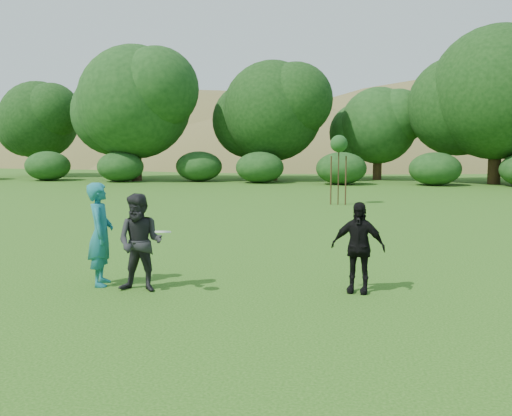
{
  "coord_description": "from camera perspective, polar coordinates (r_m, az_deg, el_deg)",
  "views": [
    {
      "loc": [
        2.42,
        -9.24,
        2.53
      ],
      "look_at": [
        0.0,
        3.0,
        1.1
      ],
      "focal_mm": 40.0,
      "sensor_mm": 36.0,
      "label": 1
    }
  ],
  "objects": [
    {
      "name": "ground",
      "position": [
        9.88,
        -3.41,
        -8.31
      ],
      "size": [
        120.0,
        120.0,
        0.0
      ],
      "primitive_type": "plane",
      "color": "#19470C",
      "rests_on": "ground"
    },
    {
      "name": "sapling",
      "position": [
        23.54,
        8.29,
        6.19
      ],
      "size": [
        0.7,
        0.7,
        2.85
      ],
      "color": "#362415",
      "rests_on": "ground"
    },
    {
      "name": "player_grey",
      "position": [
        9.9,
        -11.51,
        -3.42
      ],
      "size": [
        0.82,
        0.64,
        1.68
      ],
      "primitive_type": "imported",
      "rotation": [
        0.0,
        0.0,
        0.01
      ],
      "color": "black",
      "rests_on": "ground"
    },
    {
      "name": "hillside",
      "position": [
        79.09,
        8.86,
        -4.12
      ],
      "size": [
        150.0,
        72.0,
        52.0
      ],
      "color": "olive",
      "rests_on": "ground"
    },
    {
      "name": "frisbee",
      "position": [
        9.49,
        -9.28,
        -2.36
      ],
      "size": [
        0.27,
        0.27,
        0.06
      ],
      "color": "white",
      "rests_on": "ground"
    },
    {
      "name": "tree_row",
      "position": [
        38.0,
        12.57,
        9.91
      ],
      "size": [
        53.92,
        10.38,
        9.62
      ],
      "color": "#3A2616",
      "rests_on": "ground"
    },
    {
      "name": "player_teal",
      "position": [
        10.48,
        -15.28,
        -2.54
      ],
      "size": [
        0.62,
        0.77,
        1.84
      ],
      "primitive_type": "imported",
      "rotation": [
        0.0,
        0.0,
        1.88
      ],
      "color": "#196872",
      "rests_on": "ground"
    },
    {
      "name": "player_black",
      "position": [
        9.79,
        10.16,
        -3.89
      ],
      "size": [
        0.95,
        0.51,
        1.55
      ],
      "primitive_type": "imported",
      "rotation": [
        0.0,
        0.0,
        -0.15
      ],
      "color": "black",
      "rests_on": "ground"
    }
  ]
}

